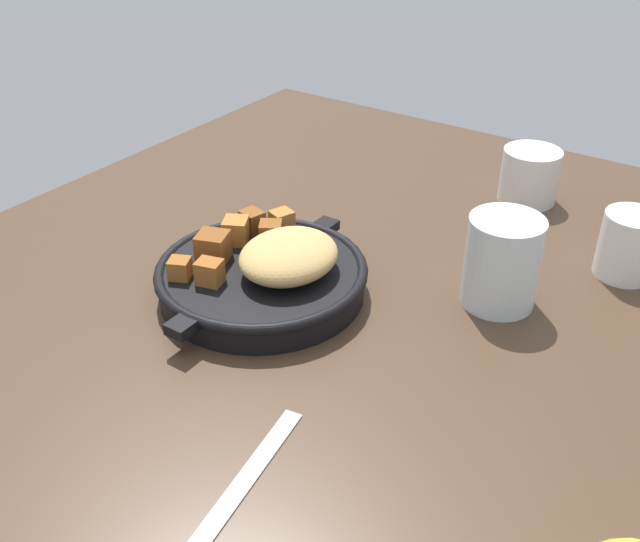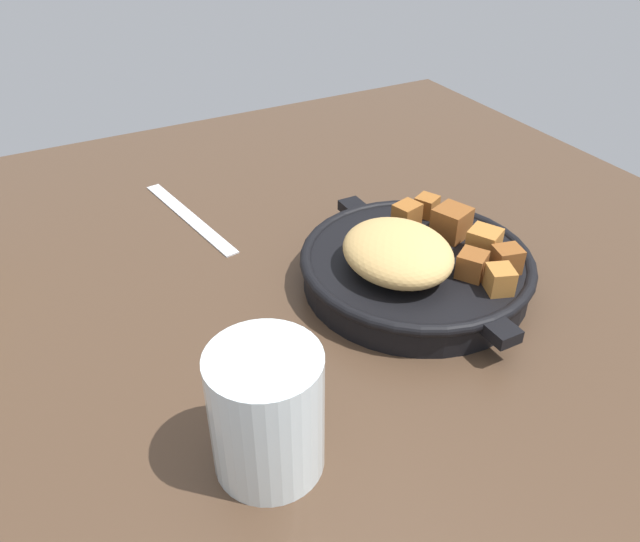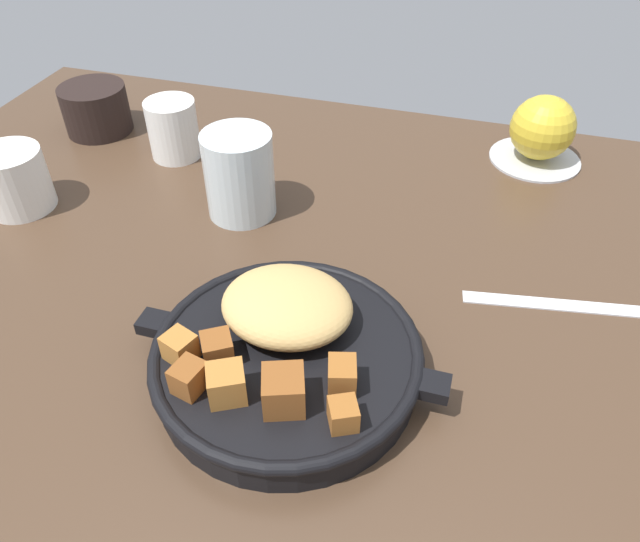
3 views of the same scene
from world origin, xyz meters
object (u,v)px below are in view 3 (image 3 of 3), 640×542
white_creamer_pitcher (173,129)px  ceramic_mug_white (14,180)px  butter_knife (569,305)px  coffee_mug_dark (96,109)px  cast_iron_skillet (286,351)px  red_apple (543,128)px  water_glass_tall (239,175)px

white_creamer_pitcher → ceramic_mug_white: bearing=-127.0°
butter_knife → coffee_mug_dark: bearing=154.4°
ceramic_mug_white → coffee_mug_dark: (-1.53, 19.43, -0.37)cm
cast_iron_skillet → butter_knife: (23.89, 15.60, -2.49)cm
red_apple → water_glass_tall: 39.53cm
water_glass_tall → coffee_mug_dark: (-27.10, 12.96, -1.75)cm
ceramic_mug_white → coffee_mug_dark: ceramic_mug_white is taller
butter_knife → red_apple: bearing=88.9°
water_glass_tall → white_creamer_pitcher: bearing=144.1°
cast_iron_skillet → water_glass_tall: bearing=120.7°
cast_iron_skillet → red_apple: red_apple is taller
butter_knife → coffee_mug_dark: coffee_mug_dark is taller
ceramic_mug_white → white_creamer_pitcher: white_creamer_pitcher is taller
cast_iron_skillet → water_glass_tall: size_ratio=2.75×
white_creamer_pitcher → coffee_mug_dark: bearing=166.6°
coffee_mug_dark → water_glass_tall: bearing=-25.6°
red_apple → ceramic_mug_white: 65.00cm
ceramic_mug_white → cast_iron_skillet: bearing=-21.6°
cast_iron_skillet → white_creamer_pitcher: 40.93cm
butter_knife → white_creamer_pitcher: white_creamer_pitcher is taller
ceramic_mug_white → water_glass_tall: bearing=14.2°
ceramic_mug_white → red_apple: bearing=26.0°
coffee_mug_dark → butter_knife: bearing=-16.6°
butter_knife → white_creamer_pitcher: 52.71cm
cast_iron_skillet → red_apple: (19.97, 43.64, 2.04)cm
water_glass_tall → white_creamer_pitcher: water_glass_tall is taller
ceramic_mug_white → water_glass_tall: (25.57, 6.47, 1.37)cm
butter_knife → white_creamer_pitcher: (-50.17, 15.76, 3.64)cm
cast_iron_skillet → ceramic_mug_white: 41.36cm
water_glass_tall → red_apple: bearing=33.8°
butter_knife → cast_iron_skillet: bearing=-155.9°
cast_iron_skillet → butter_knife: size_ratio=1.34×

